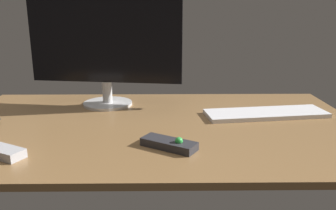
{
  "coord_description": "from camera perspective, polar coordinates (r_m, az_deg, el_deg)",
  "views": [
    {
      "loc": [
        2.97,
        -114.64,
        40.72
      ],
      "look_at": [
        4.42,
        2.31,
        8.0
      ],
      "focal_mm": 37.95,
      "sensor_mm": 36.0,
      "label": 1
    }
  ],
  "objects": [
    {
      "name": "media_remote",
      "position": [
        1.01,
        0.22,
        -6.25
      ],
      "size": [
        16.7,
        13.38,
        3.79
      ],
      "rotation": [
        0.0,
        0.0,
        -0.55
      ],
      "color": "#2D2D33",
      "rests_on": "desk"
    },
    {
      "name": "keyboard",
      "position": [
        1.35,
        15.45,
        -1.31
      ],
      "size": [
        45.5,
        19.16,
        1.51
      ],
      "primitive_type": "cube",
      "rotation": [
        0.0,
        0.0,
        0.14
      ],
      "color": "white",
      "rests_on": "desk"
    },
    {
      "name": "desk",
      "position": [
        1.21,
        -2.08,
        -3.49
      ],
      "size": [
        140.0,
        84.0,
        2.0
      ],
      "primitive_type": "cube",
      "color": "olive",
      "rests_on": "ground"
    },
    {
      "name": "monitor",
      "position": [
        1.42,
        -10.09,
        9.83
      ],
      "size": [
        59.94,
        19.67,
        45.76
      ],
      "rotation": [
        0.0,
        0.0,
        -0.14
      ],
      "color": "silver",
      "rests_on": "desk"
    }
  ]
}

